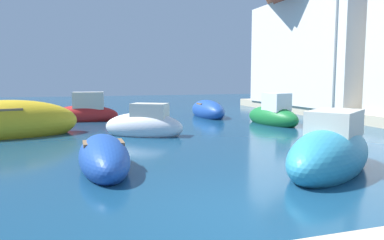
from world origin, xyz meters
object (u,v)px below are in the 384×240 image
object	(u,v)px
moored_boat_1	(104,157)
moored_boat_5	(208,111)
waterfront_building_annex	(334,44)
moored_boat_3	(6,124)
moored_boat_10	(84,113)
waterfront_building_far	(328,43)
moored_boat_9	(273,115)
moored_boat_6	(144,125)
moored_boat_0	(330,152)

from	to	relation	value
moored_boat_1	moored_boat_5	xyz separation A→B (m)	(6.60, 10.69, 0.04)
waterfront_building_annex	moored_boat_3	bearing A→B (deg)	-165.48
moored_boat_1	moored_boat_10	xyz separation A→B (m)	(-0.09, 10.63, 0.13)
moored_boat_1	waterfront_building_far	size ratio (longest dim) A/B	0.36
moored_boat_1	moored_boat_9	size ratio (longest dim) A/B	0.98
moored_boat_3	moored_boat_5	size ratio (longest dim) A/B	1.45
moored_boat_9	waterfront_building_annex	distance (m)	9.00
moored_boat_6	moored_boat_9	bearing A→B (deg)	-135.70
moored_boat_0	moored_boat_10	world-z (taller)	moored_boat_10
moored_boat_5	waterfront_building_annex	world-z (taller)	waterfront_building_annex
moored_boat_3	moored_boat_10	distance (m)	5.26
moored_boat_10	waterfront_building_far	distance (m)	15.76
moored_boat_9	moored_boat_1	bearing A→B (deg)	119.62
moored_boat_5	waterfront_building_far	bearing A→B (deg)	96.17
waterfront_building_annex	waterfront_building_far	distance (m)	0.60
moored_boat_1	moored_boat_9	xyz separation A→B (m)	(8.36, 6.53, 0.13)
moored_boat_3	waterfront_building_annex	size ratio (longest dim) A/B	0.56
moored_boat_9	moored_boat_10	world-z (taller)	moored_boat_9
moored_boat_9	moored_boat_10	bearing A→B (deg)	55.73
moored_boat_5	moored_boat_10	distance (m)	6.69
moored_boat_9	moored_boat_10	size ratio (longest dim) A/B	0.98
moored_boat_0	moored_boat_10	size ratio (longest dim) A/B	1.15
moored_boat_6	moored_boat_9	world-z (taller)	moored_boat_9
moored_boat_0	moored_boat_6	bearing A→B (deg)	-101.44
moored_boat_9	moored_boat_10	xyz separation A→B (m)	(-8.45, 4.10, 0.01)
moored_boat_3	moored_boat_9	size ratio (longest dim) A/B	1.58
moored_boat_1	waterfront_building_far	distance (m)	19.50
moored_boat_10	moored_boat_0	bearing A→B (deg)	119.39
moored_boat_0	waterfront_building_far	bearing A→B (deg)	-163.38
moored_boat_1	moored_boat_5	size ratio (longest dim) A/B	0.90
moored_boat_0	moored_boat_3	xyz separation A→B (m)	(-8.17, 8.08, 0.04)
moored_boat_1	moored_boat_10	bearing A→B (deg)	-179.37
moored_boat_3	waterfront_building_far	size ratio (longest dim) A/B	0.57
moored_boat_0	moored_boat_6	size ratio (longest dim) A/B	1.24
moored_boat_6	moored_boat_0	bearing A→B (deg)	145.87
moored_boat_3	waterfront_building_far	distance (m)	19.36
moored_boat_3	waterfront_building_far	bearing A→B (deg)	2.65
moored_boat_3	moored_boat_6	size ratio (longest dim) A/B	1.69
moored_boat_9	waterfront_building_far	size ratio (longest dim) A/B	0.36
moored_boat_6	moored_boat_9	xyz separation A→B (m)	(6.43, 1.55, 0.03)
moored_boat_5	waterfront_building_annex	xyz separation A→B (m)	(8.54, 0.32, 3.97)
moored_boat_9	moored_boat_6	bearing A→B (deg)	95.15
moored_boat_3	waterfront_building_annex	distance (m)	19.19
moored_boat_0	moored_boat_9	world-z (taller)	moored_boat_9
moored_boat_10	moored_boat_1	bearing A→B (deg)	97.19
moored_boat_10	waterfront_building_annex	size ratio (longest dim) A/B	0.36
moored_boat_1	moored_boat_9	bearing A→B (deg)	128.12
waterfront_building_far	moored_boat_6	bearing A→B (deg)	-153.40
moored_boat_1	moored_boat_6	xyz separation A→B (m)	(1.93, 4.98, 0.09)
waterfront_building_annex	moored_boat_6	bearing A→B (deg)	-155.48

